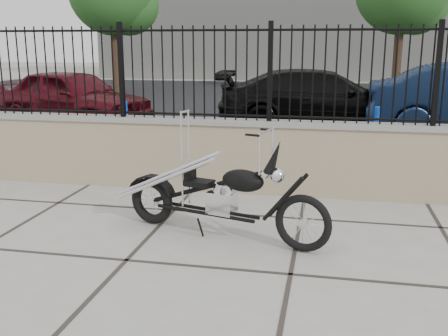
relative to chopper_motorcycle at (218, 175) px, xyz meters
The scene contains 10 objects.
ground_plane 1.23m from the chopper_motorcycle, 131.35° to the right, with size 90.00×90.00×0.00m, color #99968E.
parking_lot 11.75m from the chopper_motorcycle, 93.38° to the left, with size 30.00×30.00×0.00m, color black.
retaining_wall 1.86m from the chopper_motorcycle, 112.01° to the left, with size 14.00×0.36×0.96m, color gray.
iron_fence 2.06m from the chopper_motorcycle, 112.01° to the left, with size 14.00×0.08×1.20m, color black.
background_building 25.94m from the chopper_motorcycle, 91.54° to the left, with size 22.00×6.00×8.00m, color beige.
chopper_motorcycle is the anchor object (origin of this frame).
car_red 8.09m from the chopper_motorcycle, 127.22° to the left, with size 1.61×4.00×1.36m, color #480A13.
car_black 7.09m from the chopper_motorcycle, 82.86° to the left, with size 1.91×4.70×1.36m, color black.
bollard_a 4.20m from the chopper_motorcycle, 124.73° to the left, with size 0.12×0.12×0.97m, color #0C4CBC.
bollard_b 4.34m from the chopper_motorcycle, 64.83° to the left, with size 0.11×0.11×0.92m, color #0D30CC.
Camera 1 is at (1.77, -4.20, 1.95)m, focal length 42.00 mm.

